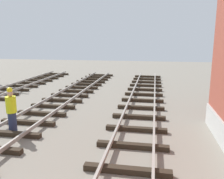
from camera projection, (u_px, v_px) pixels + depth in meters
The scene contains 1 object.
track_worker_foreground at pixel (11, 111), 9.44m from camera, with size 0.40×0.40×1.87m.
Camera 1 is at (2.07, -1.28, 3.70)m, focal length 38.14 mm.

